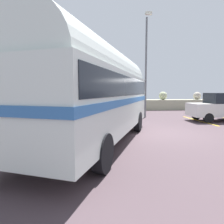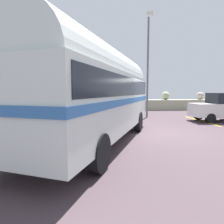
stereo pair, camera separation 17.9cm
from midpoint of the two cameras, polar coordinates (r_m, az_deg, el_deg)
The scene contains 4 objects.
ground at distance 9.63m, azimuth 13.24°, elevation -5.95°, with size 32.00×26.00×0.02m.
breakwater at distance 20.99m, azimuth 3.09°, elevation 2.25°, with size 31.36×1.80×2.18m.
vintage_coach at distance 7.41m, azimuth -3.64°, elevation 6.57°, with size 5.49×8.84×3.70m.
lamp_post at distance 15.16m, azimuth 10.73°, elevation 13.88°, with size 0.44×1.17×7.35m.
Camera 2 is at (-2.82, -8.98, 1.96)m, focal length 31.58 mm.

